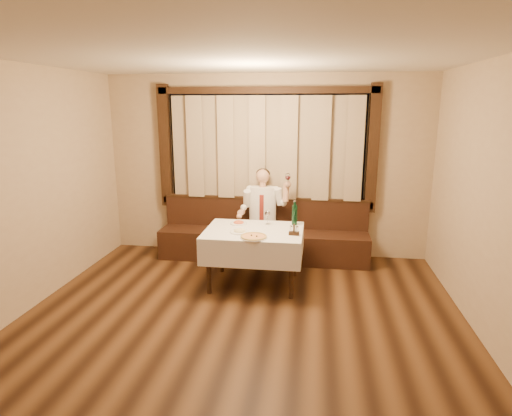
# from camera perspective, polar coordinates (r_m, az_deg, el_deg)

# --- Properties ---
(room) EXTENTS (5.01, 6.01, 2.81)m
(room) POSITION_cam_1_polar(r_m,az_deg,el_deg) (4.70, -1.61, 3.27)
(room) COLOR black
(room) RESTS_ON ground
(banquette) EXTENTS (3.20, 0.61, 0.94)m
(banquette) POSITION_cam_1_polar(r_m,az_deg,el_deg) (6.67, 1.00, -4.11)
(banquette) COLOR black
(banquette) RESTS_ON ground
(dining_table) EXTENTS (1.27, 0.97, 0.76)m
(dining_table) POSITION_cam_1_polar(r_m,az_deg,el_deg) (5.60, -0.29, -3.95)
(dining_table) COLOR black
(dining_table) RESTS_ON ground
(pizza) EXTENTS (0.34, 0.34, 0.04)m
(pizza) POSITION_cam_1_polar(r_m,az_deg,el_deg) (5.23, -0.31, -3.85)
(pizza) COLOR white
(pizza) RESTS_ON dining_table
(pasta_red) EXTENTS (0.23, 0.23, 0.08)m
(pasta_red) POSITION_cam_1_polar(r_m,az_deg,el_deg) (5.84, -2.34, -1.81)
(pasta_red) COLOR white
(pasta_red) RESTS_ON dining_table
(pasta_cream) EXTENTS (0.25, 0.25, 0.09)m
(pasta_cream) POSITION_cam_1_polar(r_m,az_deg,el_deg) (5.45, -2.21, -2.92)
(pasta_cream) COLOR white
(pasta_cream) RESTS_ON dining_table
(green_bottle) EXTENTS (0.07, 0.07, 0.33)m
(green_bottle) POSITION_cam_1_polar(r_m,az_deg,el_deg) (5.79, 5.16, -0.88)
(green_bottle) COLOR #0D3F20
(green_bottle) RESTS_ON dining_table
(table_wine_glass) EXTENTS (0.08, 0.08, 0.20)m
(table_wine_glass) POSITION_cam_1_polar(r_m,az_deg,el_deg) (5.78, 1.54, -0.80)
(table_wine_glass) COLOR white
(table_wine_glass) RESTS_ON dining_table
(cruet_caddy) EXTENTS (0.13, 0.07, 0.14)m
(cruet_caddy) POSITION_cam_1_polar(r_m,az_deg,el_deg) (5.36, 5.09, -3.10)
(cruet_caddy) COLOR black
(cruet_caddy) RESTS_ON dining_table
(seated_man) EXTENTS (0.77, 0.58, 1.41)m
(seated_man) POSITION_cam_1_polar(r_m,az_deg,el_deg) (6.45, 0.87, -0.03)
(seated_man) COLOR black
(seated_man) RESTS_ON ground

